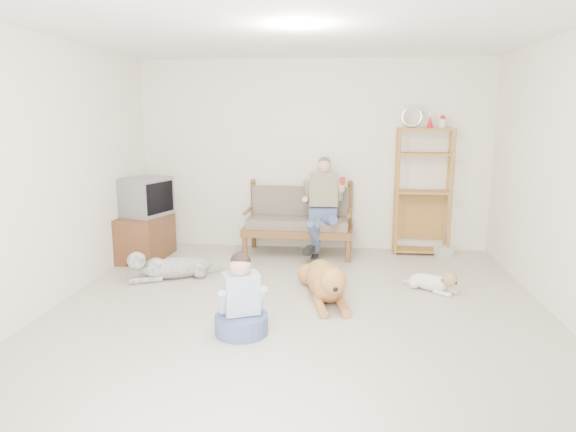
# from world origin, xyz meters

# --- Properties ---
(floor) EXTENTS (5.50, 5.50, 0.00)m
(floor) POSITION_xyz_m (0.00, 0.00, 0.00)
(floor) COLOR silver
(floor) RESTS_ON ground
(ceiling) EXTENTS (5.50, 5.50, 0.00)m
(ceiling) POSITION_xyz_m (0.00, 0.00, 2.70)
(ceiling) COLOR white
(ceiling) RESTS_ON ground
(wall_back) EXTENTS (5.00, 0.00, 5.00)m
(wall_back) POSITION_xyz_m (0.00, 2.75, 1.35)
(wall_back) COLOR white
(wall_back) RESTS_ON ground
(wall_front) EXTENTS (5.00, 0.00, 5.00)m
(wall_front) POSITION_xyz_m (0.00, -2.75, 1.35)
(wall_front) COLOR white
(wall_front) RESTS_ON ground
(wall_left) EXTENTS (0.00, 5.50, 5.50)m
(wall_left) POSITION_xyz_m (-2.50, 0.00, 1.35)
(wall_left) COLOR white
(wall_left) RESTS_ON ground
(loveseat) EXTENTS (1.53, 0.76, 0.95)m
(loveseat) POSITION_xyz_m (-0.17, 2.39, 0.49)
(loveseat) COLOR brown
(loveseat) RESTS_ON ground
(man) EXTENTS (0.52, 0.74, 1.20)m
(man) POSITION_xyz_m (0.15, 2.16, 0.63)
(man) COLOR #45517E
(man) RESTS_ON loveseat
(etagere) EXTENTS (0.78, 0.34, 2.05)m
(etagere) POSITION_xyz_m (1.54, 2.55, 0.90)
(etagere) COLOR #9D6731
(etagere) RESTS_ON ground
(book_stack) EXTENTS (0.26, 0.23, 0.14)m
(book_stack) POSITION_xyz_m (1.84, 2.42, 0.07)
(book_stack) COLOR white
(book_stack) RESTS_ON ground
(tv_stand) EXTENTS (0.56, 0.93, 0.60)m
(tv_stand) POSITION_xyz_m (-2.23, 1.92, 0.30)
(tv_stand) COLOR brown
(tv_stand) RESTS_ON ground
(crt_tv) EXTENTS (0.67, 0.74, 0.51)m
(crt_tv) POSITION_xyz_m (-2.19, 1.91, 0.86)
(crt_tv) COLOR slate
(crt_tv) RESTS_ON tv_stand
(wall_outlet) EXTENTS (0.12, 0.02, 0.08)m
(wall_outlet) POSITION_xyz_m (-1.25, 2.73, 0.30)
(wall_outlet) COLOR white
(wall_outlet) RESTS_ON ground
(golden_retriever) EXTENTS (0.57, 1.51, 0.46)m
(golden_retriever) POSITION_xyz_m (0.26, 0.61, 0.19)
(golden_retriever) COLOR #C78545
(golden_retriever) RESTS_ON ground
(shaggy_dog) EXTENTS (1.11, 0.63, 0.36)m
(shaggy_dog) POSITION_xyz_m (-1.63, 1.07, 0.15)
(shaggy_dog) COLOR white
(shaggy_dog) RESTS_ON ground
(terrier) EXTENTS (0.58, 0.50, 0.26)m
(terrier) POSITION_xyz_m (1.46, 0.92, 0.11)
(terrier) COLOR white
(terrier) RESTS_ON ground
(child) EXTENTS (0.48, 0.48, 0.76)m
(child) POSITION_xyz_m (-0.46, -0.38, 0.27)
(child) COLOR #45517E
(child) RESTS_ON ground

